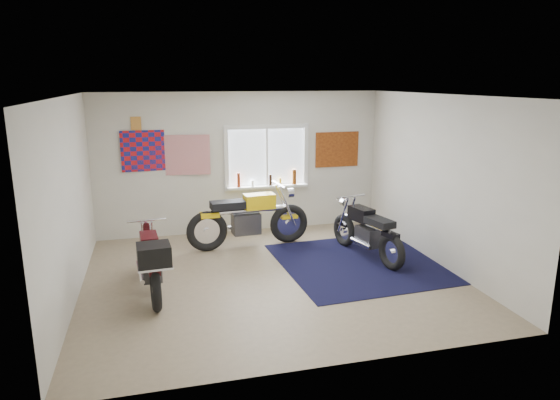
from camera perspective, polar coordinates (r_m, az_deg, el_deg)
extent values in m
plane|color=#9E896B|center=(7.65, -0.97, -8.80)|extent=(5.50, 5.50, 0.00)
plane|color=white|center=(7.08, -1.06, 11.86)|extent=(5.50, 5.50, 0.00)
plane|color=silver|center=(9.65, -4.46, 4.23)|extent=(5.50, 0.00, 5.50)
plane|color=silver|center=(4.93, 5.77, -4.97)|extent=(5.50, 0.00, 5.50)
plane|color=silver|center=(7.14, -23.00, -0.15)|extent=(0.00, 5.00, 5.00)
plane|color=silver|center=(8.31, 17.79, 2.09)|extent=(0.00, 5.00, 5.00)
cube|color=black|center=(8.30, 9.09, -7.09)|extent=(2.64, 2.73, 0.01)
cube|color=white|center=(9.72, -1.54, 4.93)|extent=(1.50, 0.02, 1.10)
cube|color=white|center=(9.63, -1.55, 8.39)|extent=(1.66, 0.06, 0.08)
cube|color=white|center=(9.81, -1.50, 1.51)|extent=(1.66, 0.06, 0.08)
cube|color=white|center=(9.56, -6.16, 4.71)|extent=(0.08, 0.06, 1.10)
cube|color=white|center=(9.91, 2.95, 5.08)|extent=(0.08, 0.06, 1.10)
cube|color=white|center=(9.70, -1.52, 4.92)|extent=(0.04, 0.06, 1.10)
cube|color=white|center=(9.75, -1.42, 1.55)|extent=(1.60, 0.16, 0.04)
cylinder|color=maroon|center=(9.60, -4.74, 2.29)|extent=(0.07, 0.07, 0.28)
cylinder|color=white|center=(9.66, -3.15, 1.91)|extent=(0.06, 0.06, 0.12)
cylinder|color=black|center=(9.72, -1.09, 2.31)|extent=(0.06, 0.06, 0.22)
cylinder|color=gold|center=(9.78, 0.03, 2.13)|extent=(0.05, 0.05, 0.14)
cylinder|color=#68320D|center=(9.84, 1.64, 2.67)|extent=(0.09, 0.09, 0.30)
plane|color=red|center=(9.45, -14.73, 5.46)|extent=(1.00, 0.07, 1.00)
plane|color=red|center=(9.46, -10.74, 5.07)|extent=(0.90, 0.09, 0.90)
cube|color=#C07F37|center=(9.40, -16.14, 8.41)|extent=(0.18, 0.02, 0.24)
cube|color=#A54C14|center=(10.12, 6.53, 5.76)|extent=(0.90, 0.03, 0.70)
torus|color=black|center=(9.12, 1.02, -2.69)|extent=(0.73, 0.20, 0.72)
torus|color=black|center=(8.75, -8.33, -3.56)|extent=(0.73, 0.20, 0.72)
cylinder|color=silver|center=(9.12, 1.02, -2.69)|extent=(0.13, 0.12, 0.12)
cylinder|color=silver|center=(8.75, -8.33, -3.56)|extent=(0.13, 0.12, 0.12)
cylinder|color=silver|center=(8.82, -3.58, -1.18)|extent=(1.36, 0.20, 0.10)
cube|color=#323134|center=(8.87, -3.90, -2.69)|extent=(0.51, 0.34, 0.37)
cylinder|color=silver|center=(9.06, -4.17, -3.05)|extent=(0.60, 0.12, 0.08)
cube|color=yellow|center=(8.83, -2.39, -0.13)|extent=(0.56, 0.32, 0.26)
cube|color=black|center=(8.70, -5.99, -0.56)|extent=(0.61, 0.35, 0.13)
cube|color=yellow|center=(8.67, -8.05, -1.69)|extent=(0.34, 0.20, 0.09)
cube|color=yellow|center=(9.09, 1.03, -1.91)|extent=(0.31, 0.17, 0.05)
cylinder|color=silver|center=(8.88, -0.14, 1.80)|extent=(0.09, 0.67, 0.04)
cylinder|color=silver|center=(8.99, 1.17, 0.82)|extent=(0.12, 0.18, 0.17)
torus|color=black|center=(9.01, 7.34, -3.44)|extent=(0.25, 0.60, 0.59)
torus|color=black|center=(8.03, 12.64, -5.82)|extent=(0.25, 0.60, 0.59)
cylinder|color=silver|center=(9.01, 7.34, -3.44)|extent=(0.11, 0.12, 0.10)
cylinder|color=silver|center=(8.03, 12.64, -5.82)|extent=(0.11, 0.12, 0.10)
cylinder|color=silver|center=(8.43, 9.91, -2.70)|extent=(0.34, 1.17, 0.08)
cube|color=#323134|center=(8.45, 10.04, -4.11)|extent=(0.35, 0.47, 0.32)
cylinder|color=silver|center=(8.39, 9.20, -4.87)|extent=(0.18, 0.52, 0.07)
cube|color=black|center=(8.52, 9.27, -1.58)|extent=(0.34, 0.51, 0.22)
cube|color=black|center=(8.15, 11.32, -2.50)|extent=(0.37, 0.56, 0.11)
cube|color=black|center=(7.98, 12.53, -3.89)|extent=(0.21, 0.31, 0.07)
cube|color=black|center=(8.98, 7.36, -2.76)|extent=(0.19, 0.28, 0.05)
cylinder|color=silver|center=(8.71, 8.09, 0.45)|extent=(0.57, 0.16, 0.03)
cylinder|color=silver|center=(8.89, 7.37, -0.24)|extent=(0.17, 0.12, 0.15)
torus|color=black|center=(7.87, -14.82, -6.36)|extent=(0.16, 0.59, 0.58)
torus|color=black|center=(6.70, -14.02, -9.91)|extent=(0.16, 0.59, 0.58)
cylinder|color=silver|center=(7.87, -14.82, -6.36)|extent=(0.10, 0.11, 0.10)
cylinder|color=silver|center=(6.70, -14.02, -9.91)|extent=(0.10, 0.11, 0.10)
cylinder|color=silver|center=(7.19, -14.58, -5.99)|extent=(0.16, 1.13, 0.08)
cube|color=#323134|center=(7.22, -14.46, -7.59)|extent=(0.28, 0.42, 0.31)
cylinder|color=silver|center=(7.24, -15.56, -8.34)|extent=(0.10, 0.50, 0.06)
cube|color=#38090B|center=(7.30, -14.74, -4.65)|extent=(0.27, 0.47, 0.22)
cube|color=black|center=(6.86, -14.43, -5.99)|extent=(0.29, 0.51, 0.11)
cube|color=#38090B|center=(6.65, -14.18, -7.76)|extent=(0.16, 0.28, 0.07)
cube|color=#38090B|center=(7.84, -14.87, -5.62)|extent=(0.14, 0.26, 0.04)
cylinder|color=silver|center=(7.53, -15.02, -2.26)|extent=(0.56, 0.07, 0.03)
cylinder|color=silver|center=(7.74, -15.05, -2.94)|extent=(0.15, 0.10, 0.14)
cube|color=black|center=(6.44, -14.21, -6.10)|extent=(0.43, 0.41, 0.27)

